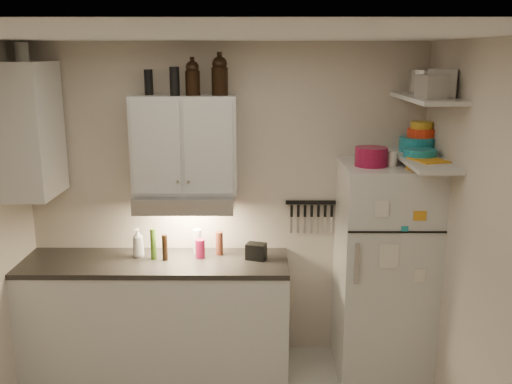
{
  "coord_description": "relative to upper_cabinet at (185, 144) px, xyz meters",
  "views": [
    {
      "loc": [
        0.27,
        -3.03,
        2.51
      ],
      "look_at": [
        0.25,
        0.9,
        1.55
      ],
      "focal_mm": 40.0,
      "sensor_mm": 36.0,
      "label": 1
    }
  ],
  "objects": [
    {
      "name": "caddy",
      "position": [
        0.55,
        -0.1,
        -0.84
      ],
      "size": [
        0.18,
        0.15,
        0.13
      ],
      "primitive_type": "cube",
      "rotation": [
        0.0,
        0.0,
        -0.3
      ],
      "color": "black",
      "rests_on": "countertop"
    },
    {
      "name": "tin_a",
      "position": [
        1.81,
        -0.43,
        0.48
      ],
      "size": [
        0.23,
        0.22,
        0.19
      ],
      "primitive_type": "cube",
      "rotation": [
        0.0,
        0.0,
        -0.28
      ],
      "color": "#AAAAAD",
      "rests_on": "shelf_hi"
    },
    {
      "name": "stock_pot",
      "position": [
        1.82,
        0.0,
        0.48
      ],
      "size": [
        0.27,
        0.27,
        0.17
      ],
      "primitive_type": "cylinder",
      "rotation": [
        0.0,
        0.0,
        -0.11
      ],
      "color": "silver",
      "rests_on": "shelf_hi"
    },
    {
      "name": "thermos_a",
      "position": [
        -0.06,
        -0.07,
        0.48
      ],
      "size": [
        0.1,
        0.1,
        0.21
      ],
      "primitive_type": "cylinder",
      "rotation": [
        0.0,
        0.0,
        0.4
      ],
      "color": "black",
      "rests_on": "upper_cabinet"
    },
    {
      "name": "clear_bottle",
      "position": [
        0.07,
        0.02,
        -0.8
      ],
      "size": [
        0.09,
        0.09,
        0.21
      ],
      "primitive_type": "cylinder",
      "rotation": [
        0.0,
        0.0,
        0.34
      ],
      "color": "silver",
      "rests_on": "countertop"
    },
    {
      "name": "countertop",
      "position": [
        -0.25,
        -0.14,
        -0.93
      ],
      "size": [
        2.1,
        0.62,
        0.04
      ],
      "primitive_type": "cube",
      "color": "#272421",
      "rests_on": "base_cabinet"
    },
    {
      "name": "side_cabinet",
      "position": [
        -1.14,
        -0.14,
        0.12
      ],
      "size": [
        0.33,
        0.55,
        1.0
      ],
      "primitive_type": "cube",
      "color": "silver",
      "rests_on": "left_wall"
    },
    {
      "name": "thermos_b",
      "position": [
        -0.26,
        0.0,
        0.47
      ],
      "size": [
        0.08,
        0.08,
        0.19
      ],
      "primitive_type": "cylinder",
      "rotation": [
        0.0,
        0.0,
        0.35
      ],
      "color": "black",
      "rests_on": "upper_cabinet"
    },
    {
      "name": "bowl_teal",
      "position": [
        1.78,
        -0.02,
        0.0
      ],
      "size": [
        0.27,
        0.27,
        0.11
      ],
      "primitive_type": "cylinder",
      "color": "teal",
      "rests_on": "shelf_lo"
    },
    {
      "name": "upper_cabinet",
      "position": [
        0.0,
        0.0,
        0.0
      ],
      "size": [
        0.8,
        0.33,
        0.75
      ],
      "primitive_type": "cube",
      "color": "silver",
      "rests_on": "back_wall"
    },
    {
      "name": "red_jar",
      "position": [
        0.1,
        -0.07,
        -0.83
      ],
      "size": [
        0.08,
        0.08,
        0.15
      ],
      "primitive_type": "cylinder",
      "rotation": [
        0.0,
        0.0,
        0.1
      ],
      "color": "maroon",
      "rests_on": "countertop"
    },
    {
      "name": "back_wall",
      "position": [
        0.3,
        0.18,
        -0.53
      ],
      "size": [
        3.2,
        0.02,
        2.6
      ],
      "primitive_type": "cube",
      "color": "beige",
      "rests_on": "ground"
    },
    {
      "name": "growler_b",
      "position": [
        0.28,
        -0.03,
        0.52
      ],
      "size": [
        0.14,
        0.14,
        0.3
      ],
      "primitive_type": null,
      "rotation": [
        0.0,
        0.0,
        -0.09
      ],
      "color": "black",
      "rests_on": "upper_cabinet"
    },
    {
      "name": "right_wall",
      "position": [
        1.91,
        -1.33,
        -0.53
      ],
      "size": [
        0.02,
        3.0,
        2.6
      ],
      "primitive_type": "cube",
      "color": "beige",
      "rests_on": "ground"
    },
    {
      "name": "growler_a",
      "position": [
        0.07,
        -0.03,
        0.51
      ],
      "size": [
        0.14,
        0.14,
        0.26
      ],
      "primitive_type": null,
      "rotation": [
        0.0,
        0.0,
        0.29
      ],
      "color": "black",
      "rests_on": "upper_cabinet"
    },
    {
      "name": "range_hood",
      "position": [
        0.0,
        -0.06,
        -0.44
      ],
      "size": [
        0.76,
        0.46,
        0.12
      ],
      "primitive_type": "cube",
      "color": "silver",
      "rests_on": "back_wall"
    },
    {
      "name": "plates",
      "position": [
        1.74,
        -0.28,
        -0.02
      ],
      "size": [
        0.26,
        0.26,
        0.06
      ],
      "primitive_type": "cylinder",
      "rotation": [
        0.0,
        0.0,
        0.11
      ],
      "color": "teal",
      "rests_on": "shelf_lo"
    },
    {
      "name": "pepper_mill",
      "position": [
        0.25,
        0.0,
        -0.81
      ],
      "size": [
        0.07,
        0.07,
        0.19
      ],
      "primitive_type": "cylinder",
      "rotation": [
        0.0,
        0.0,
        0.18
      ],
      "color": "brown",
      "rests_on": "countertop"
    },
    {
      "name": "bowl_yellow",
      "position": [
        1.82,
        0.0,
        0.15
      ],
      "size": [
        0.17,
        0.17,
        0.05
      ],
      "primitive_type": "cylinder",
      "color": "gold",
      "rests_on": "bowl_orange"
    },
    {
      "name": "shelf_lo",
      "position": [
        1.75,
        -0.31,
        -0.07
      ],
      "size": [
        0.3,
        0.95,
        0.03
      ],
      "primitive_type": "cube",
      "color": "silver",
      "rests_on": "right_wall"
    },
    {
      "name": "shelf_hi",
      "position": [
        1.75,
        -0.31,
        0.38
      ],
      "size": [
        0.3,
        0.95,
        0.03
      ],
      "primitive_type": "cube",
      "color": "silver",
      "rests_on": "right_wall"
    },
    {
      "name": "oil_bottle",
      "position": [
        -0.26,
        -0.1,
        -0.78
      ],
      "size": [
        0.06,
        0.06,
        0.25
      ],
      "primitive_type": "cylinder",
      "rotation": [
        0.0,
        0.0,
        -0.32
      ],
      "color": "#395B16",
      "rests_on": "countertop"
    },
    {
      "name": "ceiling",
      "position": [
        0.3,
        -1.33,
        0.78
      ],
      "size": [
        3.2,
        3.0,
        0.02
      ],
      "primitive_type": "cube",
      "color": "white",
      "rests_on": "ground"
    },
    {
      "name": "book_stack",
      "position": [
        1.76,
        -0.42,
        -0.08
      ],
      "size": [
        0.27,
        0.3,
        0.09
      ],
      "primitive_type": "cube",
      "rotation": [
        0.0,
        0.0,
        0.29
      ],
      "color": "orange",
      "rests_on": "fridge"
    },
    {
      "name": "knife_strip",
      "position": [
        1.0,
        0.15,
        -0.51
      ],
      "size": [
        0.42,
        0.02,
        0.03
      ],
      "primitive_type": "cube",
      "color": "black",
      "rests_on": "back_wall"
    },
    {
      "name": "fridge",
      "position": [
        1.55,
        -0.18,
        -0.98
      ],
      "size": [
        0.7,
        0.68,
        1.7
      ],
      "primitive_type": "cube",
      "color": "silver",
      "rests_on": "floor"
    },
    {
      "name": "side_jar",
      "position": [
        -1.19,
        -0.03,
        0.69
      ],
      "size": [
        0.13,
        0.13,
        0.14
      ],
      "primitive_type": "cylinder",
      "rotation": [
        0.0,
        0.0,
        -0.37
      ],
      "color": "silver",
      "rests_on": "side_cabinet"
    },
    {
      "name": "dutch_oven",
      "position": [
        1.4,
        -0.23,
        -0.06
      ],
      "size": [
        0.31,
        0.31,
        0.14
      ],
      "primitive_type": "cylinder",
      "rotation": [
        0.0,
        0.0,
        -0.33
      ],
      "color": "maroon",
      "rests_on": "fridge"
    },
    {
      "name": "bowl_orange",
      "position": [
        1.82,
        0.0,
        0.09
      ],
      "size": [
        0.21,
        0.21,
        0.06
      ],
      "primitive_type": "cylinder",
      "color": "red",
      "rests_on": "bowl_teal"
    },
    {
      "name": "tin_b",
      "position": [
        1.71,
        -0.56,
        0.47
      ],
      "size": [
        0.19,
        0.19,
        0.16
      ],
      "primitive_type": "cube",
      "rotation": [
        0.0,
        0.0,
        0.25
      ],
      "color": "#AAAAAD",
      "rests_on": "shelf_hi"
    },
    {
      "name": "base_cabinet",
      "position": [
        -0.25,
        -0.14,
        -1.39
      ],
      "size": [
        2.1,
        0.6,
        0.88
      ],
      "primitive_type": "cube",
      "color": "silver",
      "rests_on": "floor"
    },
    {
      "name": "spice_jar",
      "position": [
        1.55,
        -0.24,
        -0.07
      ],
      "size": [
        0.08,
        0.08,
        0.11
      ],
      "primitive_type": "cylinder",
      "rotation": [
        0.0,
        0.0,
        0.34
      ],
      "color": "silver",
      "rests_on": "fridge"
    },
    {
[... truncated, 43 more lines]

